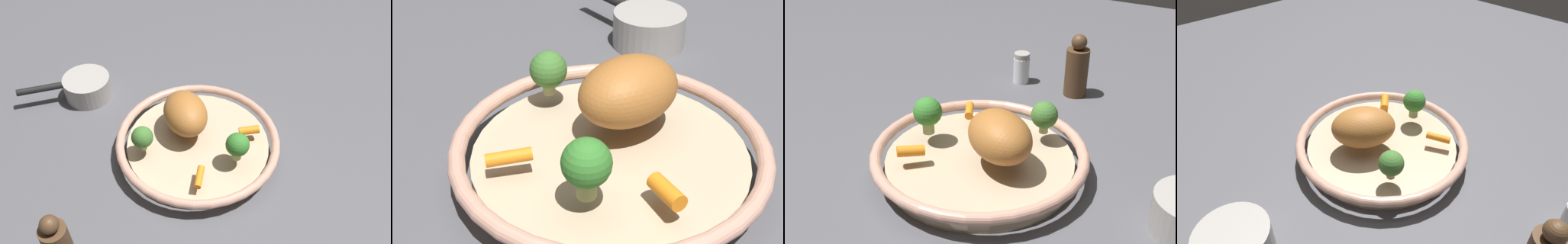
{
  "view_description": "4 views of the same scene",
  "coord_description": "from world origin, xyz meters",
  "views": [
    {
      "loc": [
        0.5,
        0.36,
        0.71
      ],
      "look_at": [
        0.0,
        -0.01,
        0.09
      ],
      "focal_mm": 39.39,
      "sensor_mm": 36.0,
      "label": 1
    },
    {
      "loc": [
        -0.11,
        0.48,
        0.4
      ],
      "look_at": [
        0.02,
        0.01,
        0.07
      ],
      "focal_mm": 51.55,
      "sensor_mm": 36.0,
      "label": 2
    },
    {
      "loc": [
        -0.62,
        -0.34,
        0.49
      ],
      "look_at": [
        0.03,
        0.01,
        0.08
      ],
      "focal_mm": 48.49,
      "sensor_mm": 36.0,
      "label": 3
    },
    {
      "loc": [
        0.37,
        -0.38,
        0.48
      ],
      "look_at": [
        -0.02,
        -0.01,
        0.08
      ],
      "focal_mm": 30.99,
      "sensor_mm": 36.0,
      "label": 4
    }
  ],
  "objects": [
    {
      "name": "baby_carrot_center",
      "position": [
        0.09,
        0.07,
        0.05
      ],
      "size": [
        0.05,
        0.03,
        0.02
      ],
      "primitive_type": "cylinder",
      "rotation": [
        1.62,
        0.0,
        2.04
      ],
      "color": "orange",
      "rests_on": "serving_bowl"
    },
    {
      "name": "ground_plane",
      "position": [
        0.0,
        0.0,
        0.0
      ],
      "size": [
        2.11,
        2.11,
        0.0
      ],
      "primitive_type": "plane",
      "color": "#4C4C51"
    },
    {
      "name": "broccoli_floret_large",
      "position": [
        0.09,
        -0.07,
        0.08
      ],
      "size": [
        0.04,
        0.04,
        0.05
      ],
      "color": "tan",
      "rests_on": "serving_bowl"
    },
    {
      "name": "baby_carrot_near_rim",
      "position": [
        -0.07,
        0.08,
        0.06
      ],
      "size": [
        0.04,
        0.04,
        0.02
      ],
      "primitive_type": "cylinder",
      "rotation": [
        1.49,
        0.0,
        3.88
      ],
      "color": "orange",
      "rests_on": "serving_bowl"
    },
    {
      "name": "roast_chicken_piece",
      "position": [
        -0.01,
        -0.04,
        0.08
      ],
      "size": [
        0.15,
        0.15,
        0.07
      ],
      "primitive_type": "ellipsoid",
      "rotation": [
        0.0,
        0.0,
        4.08
      ],
      "color": "#A1612A",
      "rests_on": "serving_bowl"
    },
    {
      "name": "saucepan",
      "position": [
        0.02,
        -0.33,
        0.03
      ],
      "size": [
        0.19,
        0.16,
        0.06
      ],
      "color": "#9E9993",
      "rests_on": "ground_plane"
    },
    {
      "name": "serving_bowl",
      "position": [
        0.0,
        0.0,
        0.03
      ],
      "size": [
        0.35,
        0.35,
        0.05
      ],
      "color": "tan",
      "rests_on": "ground_plane"
    },
    {
      "name": "pepper_mill",
      "position": [
        0.35,
        -0.04,
        0.06
      ],
      "size": [
        0.05,
        0.05,
        0.13
      ],
      "color": "#4C331E",
      "rests_on": "ground_plane"
    },
    {
      "name": "broccoli_floret_edge",
      "position": [
        -0.0,
        0.1,
        0.08
      ],
      "size": [
        0.05,
        0.05,
        0.06
      ],
      "color": "#97AA66",
      "rests_on": "serving_bowl"
    }
  ]
}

